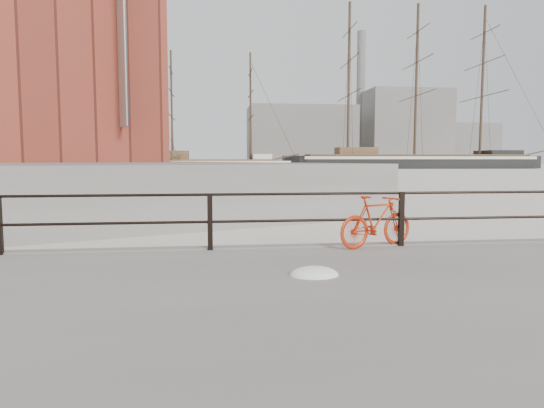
{
  "coord_description": "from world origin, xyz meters",
  "views": [
    {
      "loc": [
        -6.94,
        -8.66,
        1.94
      ],
      "look_at": [
        -5.7,
        1.5,
        1.0
      ],
      "focal_mm": 32.0,
      "sensor_mm": 36.0,
      "label": 1
    }
  ],
  "objects_px": {
    "barque_black": "(414,168)",
    "schooner_mid": "(212,170)",
    "workboat_near": "(5,188)",
    "bicycle": "(376,221)",
    "schooner_left": "(106,172)"
  },
  "relations": [
    {
      "from": "schooner_left",
      "to": "workboat_near",
      "type": "distance_m",
      "value": 45.6
    },
    {
      "from": "workboat_near",
      "to": "schooner_left",
      "type": "bearing_deg",
      "value": 68.97
    },
    {
      "from": "schooner_left",
      "to": "workboat_near",
      "type": "relative_size",
      "value": 2.11
    },
    {
      "from": "barque_black",
      "to": "schooner_mid",
      "type": "relative_size",
      "value": 2.13
    },
    {
      "from": "schooner_mid",
      "to": "bicycle",
      "type": "bearing_deg",
      "value": -87.96
    },
    {
      "from": "bicycle",
      "to": "schooner_mid",
      "type": "xyz_separation_m",
      "value": [
        -3.09,
        78.79,
        -0.82
      ]
    },
    {
      "from": "bicycle",
      "to": "schooner_left",
      "type": "bearing_deg",
      "value": 85.3
    },
    {
      "from": "bicycle",
      "to": "workboat_near",
      "type": "bearing_deg",
      "value": 102.52
    },
    {
      "from": "schooner_left",
      "to": "workboat_near",
      "type": "height_order",
      "value": "schooner_left"
    },
    {
      "from": "barque_black",
      "to": "bicycle",
      "type": "bearing_deg",
      "value": -111.0
    },
    {
      "from": "bicycle",
      "to": "workboat_near",
      "type": "relative_size",
      "value": 0.14
    },
    {
      "from": "barque_black",
      "to": "workboat_near",
      "type": "height_order",
      "value": "barque_black"
    },
    {
      "from": "bicycle",
      "to": "workboat_near",
      "type": "xyz_separation_m",
      "value": [
        -17.09,
        26.64,
        -0.82
      ]
    },
    {
      "from": "bicycle",
      "to": "schooner_left",
      "type": "relative_size",
      "value": 0.07
    },
    {
      "from": "bicycle",
      "to": "workboat_near",
      "type": "height_order",
      "value": "workboat_near"
    }
  ]
}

